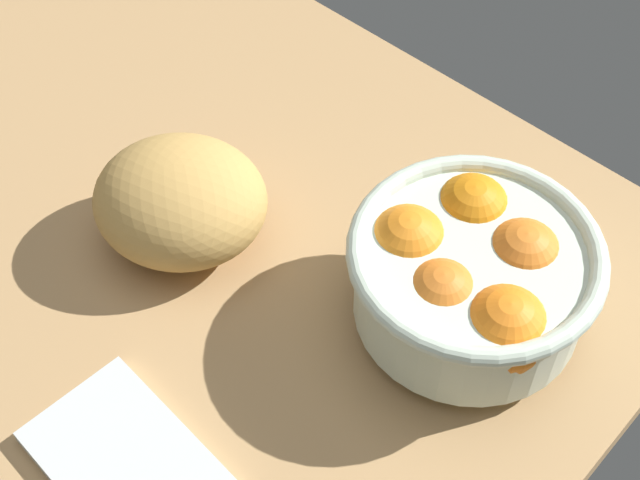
{
  "coord_description": "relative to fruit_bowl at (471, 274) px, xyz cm",
  "views": [
    {
      "loc": [
        -45.91,
        31.43,
        66.7
      ],
      "look_at": [
        -12.86,
        -4.77,
        5.0
      ],
      "focal_mm": 53.36,
      "sensor_mm": 36.0,
      "label": 1
    }
  ],
  "objects": [
    {
      "name": "ground_plane",
      "position": [
        24.7,
        9.48,
        -7.81
      ],
      "size": [
        80.3,
        65.36,
        3.0
      ],
      "primitive_type": "cube",
      "color": "tan"
    },
    {
      "name": "napkin_folded",
      "position": [
        10.52,
        27.65,
        -5.7
      ],
      "size": [
        15.87,
        10.88,
        1.22
      ],
      "primitive_type": "cube",
      "rotation": [
        0.0,
        0.0,
        -0.07
      ],
      "color": "silver",
      "rests_on": "ground"
    },
    {
      "name": "fruit_bowl",
      "position": [
        0.0,
        0.0,
        0.0
      ],
      "size": [
        20.21,
        20.21,
        10.55
      ],
      "color": "silver",
      "rests_on": "ground"
    },
    {
      "name": "bread_loaf",
      "position": [
        23.8,
        9.47,
        -1.61
      ],
      "size": [
        20.12,
        19.66,
        9.4
      ],
      "primitive_type": "ellipsoid",
      "rotation": [
        0.0,
        0.0,
        3.7
      ],
      "color": "tan",
      "rests_on": "ground"
    }
  ]
}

